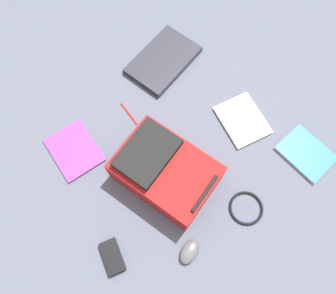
% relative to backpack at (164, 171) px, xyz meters
% --- Properties ---
extents(ground_plane, '(3.45, 3.45, 0.00)m').
position_rel_backpack_xyz_m(ground_plane, '(-0.11, -0.07, -0.08)').
color(ground_plane, '#4C5160').
extents(backpack, '(0.36, 0.45, 0.18)m').
position_rel_backpack_xyz_m(backpack, '(0.00, 0.00, 0.00)').
color(backpack, maroon).
rests_on(backpack, ground_plane).
extents(laptop, '(0.39, 0.28, 0.03)m').
position_rel_backpack_xyz_m(laptop, '(-0.39, -0.44, -0.06)').
color(laptop, '#24242C').
rests_on(laptop, ground_plane).
extents(book_red, '(0.24, 0.27, 0.01)m').
position_rel_backpack_xyz_m(book_red, '(-0.44, 0.05, -0.07)').
color(book_red, silver).
rests_on(book_red, ground_plane).
extents(book_comic, '(0.17, 0.23, 0.02)m').
position_rel_backpack_xyz_m(book_comic, '(-0.53, 0.35, -0.07)').
color(book_comic, silver).
rests_on(book_comic, ground_plane).
extents(book_manual, '(0.22, 0.26, 0.01)m').
position_rel_backpack_xyz_m(book_manual, '(0.22, -0.36, -0.07)').
color(book_manual, silver).
rests_on(book_manual, ground_plane).
extents(computer_mouse, '(0.12, 0.09, 0.03)m').
position_rel_backpack_xyz_m(computer_mouse, '(0.14, 0.30, -0.06)').
color(computer_mouse, '#4C4C51').
rests_on(computer_mouse, ground_plane).
extents(cable_coil, '(0.14, 0.14, 0.01)m').
position_rel_backpack_xyz_m(cable_coil, '(-0.16, 0.33, -0.07)').
color(cable_coil, black).
rests_on(cable_coil, ground_plane).
extents(power_brick, '(0.11, 0.15, 0.03)m').
position_rel_backpack_xyz_m(power_brick, '(0.38, 0.11, -0.07)').
color(power_brick, black).
rests_on(power_brick, ground_plane).
extents(pen_black, '(0.02, 0.13, 0.01)m').
position_rel_backpack_xyz_m(pen_black, '(-0.08, -0.34, -0.08)').
color(pen_black, red).
rests_on(pen_black, ground_plane).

